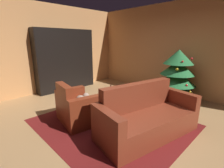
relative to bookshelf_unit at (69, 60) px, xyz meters
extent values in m
plane|color=#AC8050|center=(2.79, -0.53, -1.02)|extent=(7.25, 7.25, 0.00)
cube|color=tan|center=(2.79, 2.11, 0.38)|extent=(6.16, 0.06, 2.79)
cube|color=tan|center=(-0.26, -0.53, 0.38)|extent=(0.06, 5.35, 2.79)
cube|color=maroon|center=(2.87, -0.74, -1.02)|extent=(2.86, 2.54, 0.01)
cube|color=black|center=(0.13, -0.10, 0.00)|extent=(0.03, 2.04, 2.04)
cube|color=black|center=(-0.03, 0.91, 0.00)|extent=(0.35, 0.02, 2.04)
cube|color=black|center=(-0.03, -1.11, 0.00)|extent=(0.35, 0.02, 2.04)
cube|color=black|center=(-0.03, -0.10, -1.01)|extent=(0.33, 1.99, 0.03)
cube|color=black|center=(-0.03, -0.10, -0.67)|extent=(0.33, 1.99, 0.03)
cube|color=black|center=(-0.03, -0.10, -0.34)|extent=(0.33, 1.99, 0.02)
cube|color=black|center=(-0.03, -0.10, 0.00)|extent=(0.33, 1.99, 0.02)
cube|color=black|center=(-0.03, -0.10, 0.33)|extent=(0.33, 1.99, 0.02)
cube|color=black|center=(-0.03, -0.10, 0.67)|extent=(0.33, 1.99, 0.02)
cube|color=black|center=(-0.03, -0.10, 1.00)|extent=(0.33, 1.99, 0.03)
cube|color=black|center=(-0.16, -0.10, -0.06)|extent=(0.05, 0.86, 0.54)
cube|color=black|center=(-0.14, -0.10, -0.06)|extent=(0.03, 0.89, 0.57)
cube|color=#492E1C|center=(-0.07, 0.83, -0.89)|extent=(0.26, 0.04, 0.22)
cube|color=#337149|center=(-0.12, 0.78, -0.87)|extent=(0.16, 0.05, 0.24)
cube|color=#0D6786|center=(-0.10, 0.72, -0.86)|extent=(0.19, 0.05, 0.26)
cube|color=orange|center=(-0.10, 0.68, -0.88)|extent=(0.20, 0.03, 0.22)
cube|color=#174F8A|center=(-0.11, 0.64, -0.89)|extent=(0.17, 0.03, 0.21)
cube|color=#10468E|center=(-0.10, 0.84, -0.57)|extent=(0.20, 0.03, 0.18)
cube|color=orange|center=(-0.11, 0.80, -0.53)|extent=(0.17, 0.03, 0.25)
cube|color=#A9AEA0|center=(-0.11, 0.75, -0.55)|extent=(0.17, 0.04, 0.22)
cube|color=gold|center=(-0.09, 0.71, -0.56)|extent=(0.22, 0.03, 0.21)
cube|color=teal|center=(-0.11, 0.67, -0.52)|extent=(0.18, 0.04, 0.27)
cube|color=#4E3535|center=(-0.10, 0.87, 0.47)|extent=(0.20, 0.03, 0.24)
cube|color=gold|center=(-0.11, 0.83, 0.46)|extent=(0.17, 0.04, 0.24)
cube|color=orange|center=(-0.11, 0.78, 0.48)|extent=(0.17, 0.03, 0.26)
cube|color=tan|center=(-0.11, 0.74, 0.47)|extent=(0.18, 0.04, 0.25)
cube|color=#B8B391|center=(-0.09, 0.69, 0.45)|extent=(0.22, 0.04, 0.22)
cube|color=#3A7C35|center=(-0.10, 0.65, 0.49)|extent=(0.20, 0.04, 0.28)
cube|color=#40823A|center=(-0.09, 0.86, 0.80)|extent=(0.22, 0.04, 0.24)
cube|color=#A6B090|center=(-0.07, 0.81, 0.82)|extent=(0.25, 0.03, 0.27)
cube|color=#98528B|center=(-0.08, 0.76, 0.82)|extent=(0.25, 0.05, 0.28)
cube|color=orange|center=(-0.10, 0.70, 0.78)|extent=(0.19, 0.05, 0.20)
cube|color=orange|center=(-0.07, 0.65, 0.80)|extent=(0.26, 0.04, 0.23)
cube|color=maroon|center=(2.30, -1.19, -0.82)|extent=(0.74, 0.76, 0.39)
cube|color=maroon|center=(2.25, -1.44, -0.40)|extent=(0.65, 0.25, 0.45)
cube|color=maroon|center=(2.68, -1.25, -0.70)|extent=(0.26, 0.67, 0.64)
cube|color=maroon|center=(1.92, -1.12, -0.70)|extent=(0.26, 0.67, 0.64)
ellipsoid|color=gray|center=(2.35, -1.13, -0.54)|extent=(0.31, 0.23, 0.18)
sphere|color=gray|center=(2.36, -1.00, -0.48)|extent=(0.13, 0.13, 0.13)
cube|color=maroon|center=(3.63, -0.57, -0.82)|extent=(1.09, 1.71, 0.40)
cube|color=maroon|center=(3.33, -0.50, -0.37)|extent=(0.49, 1.59, 0.51)
cube|color=maroon|center=(3.45, -1.42, -0.68)|extent=(0.80, 0.31, 0.68)
cube|color=maroon|center=(3.80, 0.29, -0.68)|extent=(0.80, 0.31, 0.68)
cylinder|color=black|center=(3.01, -0.62, -0.79)|extent=(0.04, 0.04, 0.45)
cylinder|color=black|center=(2.71, -0.45, -0.79)|extent=(0.04, 0.04, 0.45)
cylinder|color=black|center=(2.70, -0.79, -0.79)|extent=(0.04, 0.04, 0.45)
cylinder|color=silver|center=(2.81, -0.62, -0.56)|extent=(0.73, 0.73, 0.02)
cube|color=#B3351F|center=(2.79, -0.67, -0.54)|extent=(0.22, 0.17, 0.02)
cube|color=gray|center=(2.80, -0.67, -0.51)|extent=(0.19, 0.13, 0.02)
cube|color=gray|center=(2.78, -0.68, -0.49)|extent=(0.20, 0.12, 0.03)
cylinder|color=#53271B|center=(2.63, -0.53, -0.44)|extent=(0.07, 0.07, 0.21)
cylinder|color=#53271B|center=(2.63, -0.53, -0.31)|extent=(0.03, 0.03, 0.07)
cylinder|color=brown|center=(3.16, 1.51, -0.93)|extent=(0.08, 0.08, 0.17)
cone|color=#246835|center=(3.16, 1.51, -0.65)|extent=(1.12, 1.12, 0.39)
cone|color=#246835|center=(3.16, 1.51, -0.36)|extent=(1.01, 1.01, 0.39)
cone|color=#246835|center=(3.16, 1.51, -0.07)|extent=(0.91, 0.91, 0.39)
cone|color=#246835|center=(3.16, 1.51, 0.22)|extent=(0.80, 0.80, 0.39)
sphere|color=red|center=(2.89, 1.87, -0.59)|extent=(0.06, 0.06, 0.06)
sphere|color=red|center=(3.53, 1.32, -0.47)|extent=(0.06, 0.06, 0.06)
sphere|color=red|center=(3.38, 1.27, 0.13)|extent=(0.05, 0.05, 0.05)
sphere|color=red|center=(3.10, 1.92, -0.32)|extent=(0.06, 0.06, 0.06)
sphere|color=red|center=(3.46, 1.64, 0.18)|extent=(0.07, 0.07, 0.07)
sphere|color=yellow|center=(3.61, 1.40, -0.64)|extent=(0.05, 0.05, 0.05)
sphere|color=yellow|center=(3.30, 1.17, -0.06)|extent=(0.07, 0.07, 0.07)
camera|label=1|loc=(5.07, -2.91, 0.65)|focal=26.22mm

